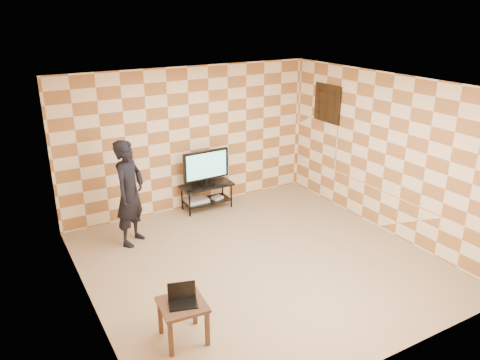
% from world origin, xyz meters
% --- Properties ---
extents(floor, '(5.00, 5.00, 0.00)m').
position_xyz_m(floor, '(0.00, 0.00, 0.00)').
color(floor, tan).
rests_on(floor, ground).
extents(wall_back, '(5.00, 0.02, 2.70)m').
position_xyz_m(wall_back, '(0.00, 2.50, 1.35)').
color(wall_back, beige).
rests_on(wall_back, ground).
extents(wall_front, '(5.00, 0.02, 2.70)m').
position_xyz_m(wall_front, '(0.00, -2.50, 1.35)').
color(wall_front, beige).
rests_on(wall_front, ground).
extents(wall_left, '(0.02, 5.00, 2.70)m').
position_xyz_m(wall_left, '(-2.50, 0.00, 1.35)').
color(wall_left, beige).
rests_on(wall_left, ground).
extents(wall_right, '(0.02, 5.00, 2.70)m').
position_xyz_m(wall_right, '(2.50, 0.00, 1.35)').
color(wall_right, beige).
rests_on(wall_right, ground).
extents(ceiling, '(5.00, 5.00, 0.02)m').
position_xyz_m(ceiling, '(0.00, 0.00, 2.70)').
color(ceiling, white).
rests_on(ceiling, wall_back).
extents(wall_art, '(0.04, 0.72, 0.72)m').
position_xyz_m(wall_art, '(2.47, 1.55, 1.95)').
color(wall_art, black).
rests_on(wall_art, wall_right).
extents(tv_stand, '(1.00, 0.45, 0.50)m').
position_xyz_m(tv_stand, '(0.18, 2.22, 0.37)').
color(tv_stand, black).
rests_on(tv_stand, floor).
extents(tv, '(0.93, 0.18, 0.67)m').
position_xyz_m(tv, '(0.18, 2.21, 0.87)').
color(tv, black).
rests_on(tv, tv_stand).
extents(dvd_player, '(0.41, 0.29, 0.07)m').
position_xyz_m(dvd_player, '(-0.02, 2.23, 0.21)').
color(dvd_player, silver).
rests_on(dvd_player, tv_stand).
extents(game_console, '(0.23, 0.19, 0.05)m').
position_xyz_m(game_console, '(0.39, 2.18, 0.20)').
color(game_console, silver).
rests_on(game_console, tv_stand).
extents(side_table, '(0.56, 0.56, 0.50)m').
position_xyz_m(side_table, '(-1.72, -1.07, 0.41)').
color(side_table, '#3C261B').
rests_on(side_table, floor).
extents(laptop, '(0.39, 0.34, 0.22)m').
position_xyz_m(laptop, '(-1.71, -1.06, 0.55)').
color(laptop, black).
rests_on(laptop, side_table).
extents(person, '(0.76, 0.74, 1.76)m').
position_xyz_m(person, '(-1.48, 1.58, 0.88)').
color(person, black).
rests_on(person, floor).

